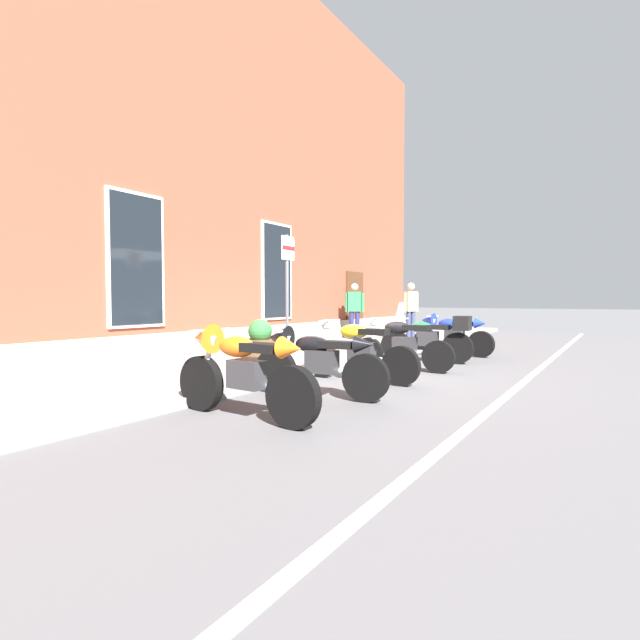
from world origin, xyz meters
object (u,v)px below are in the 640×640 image
object	(u,v)px
motorcycle_orange_sport	(239,368)
motorcycle_yellow_naked	(358,352)
motorcycle_black_sport	(314,358)
parking_sign	(287,281)
motorcycle_green_touring	(430,337)
motorcycle_blue_sport	(449,332)
barrel_planter	(260,351)
pedestrian_tan_coat	(411,307)
pedestrian_striped_shirt	(355,308)
motorcycle_black_naked	(401,345)

from	to	relation	value
motorcycle_orange_sport	motorcycle_yellow_naked	world-z (taller)	motorcycle_orange_sport
motorcycle_yellow_naked	motorcycle_orange_sport	bearing A→B (deg)	-179.75
motorcycle_black_sport	parking_sign	xyz separation A→B (m)	(1.69, 1.71, 1.17)
motorcycle_black_sport	motorcycle_yellow_naked	world-z (taller)	motorcycle_yellow_naked
motorcycle_green_touring	motorcycle_blue_sport	world-z (taller)	motorcycle_green_touring
parking_sign	barrel_planter	bearing A→B (deg)	-167.53
motorcycle_yellow_naked	pedestrian_tan_coat	xyz separation A→B (m)	(6.75, 1.77, 0.63)
motorcycle_green_touring	pedestrian_tan_coat	world-z (taller)	pedestrian_tan_coat
motorcycle_blue_sport	barrel_planter	bearing A→B (deg)	164.20
motorcycle_orange_sport	pedestrian_striped_shirt	world-z (taller)	pedestrian_striped_shirt
pedestrian_striped_shirt	pedestrian_tan_coat	distance (m)	1.72
motorcycle_yellow_naked	motorcycle_black_naked	xyz separation A→B (m)	(1.52, -0.13, -0.00)
motorcycle_green_touring	parking_sign	bearing A→B (deg)	146.58
motorcycle_black_naked	pedestrian_tan_coat	world-z (taller)	pedestrian_tan_coat
motorcycle_yellow_naked	barrel_planter	distance (m)	1.63
motorcycle_black_naked	motorcycle_green_touring	distance (m)	1.46
motorcycle_black_naked	pedestrian_striped_shirt	world-z (taller)	pedestrian_striped_shirt
motorcycle_yellow_naked	pedestrian_tan_coat	size ratio (longest dim) A/B	1.24
motorcycle_black_sport	pedestrian_tan_coat	size ratio (longest dim) A/B	1.18
motorcycle_orange_sport	pedestrian_tan_coat	bearing A→B (deg)	10.47
motorcycle_green_touring	parking_sign	xyz separation A→B (m)	(-2.75, 1.82, 1.17)
motorcycle_green_touring	motorcycle_yellow_naked	bearing A→B (deg)	176.32
motorcycle_yellow_naked	pedestrian_tan_coat	world-z (taller)	pedestrian_tan_coat
motorcycle_orange_sport	motorcycle_blue_sport	world-z (taller)	motorcycle_orange_sport
motorcycle_green_touring	parking_sign	world-z (taller)	parking_sign
motorcycle_black_sport	pedestrian_striped_shirt	size ratio (longest dim) A/B	1.19
motorcycle_orange_sport	barrel_planter	world-z (taller)	motorcycle_orange_sport
motorcycle_yellow_naked	motorcycle_blue_sport	size ratio (longest dim) A/B	1.06
motorcycle_blue_sport	pedestrian_striped_shirt	world-z (taller)	pedestrian_striped_shirt
pedestrian_striped_shirt	barrel_planter	world-z (taller)	pedestrian_striped_shirt
motorcycle_yellow_naked	barrel_planter	size ratio (longest dim) A/B	2.40
motorcycle_black_sport	motorcycle_orange_sport	bearing A→B (deg)	177.00
pedestrian_tan_coat	motorcycle_yellow_naked	bearing A→B (deg)	-165.29
motorcycle_blue_sport	pedestrian_tan_coat	size ratio (longest dim) A/B	1.17
motorcycle_blue_sport	motorcycle_black_naked	bearing A→B (deg)	179.91
motorcycle_blue_sport	pedestrian_striped_shirt	xyz separation A→B (m)	(1.45, 3.44, 0.56)
motorcycle_green_touring	motorcycle_black_sport	bearing A→B (deg)	178.67
barrel_planter	motorcycle_yellow_naked	bearing A→B (deg)	-58.09
motorcycle_green_touring	pedestrian_tan_coat	xyz separation A→B (m)	(3.78, 1.97, 0.58)
motorcycle_green_touring	pedestrian_tan_coat	bearing A→B (deg)	27.49
motorcycle_black_sport	motorcycle_green_touring	distance (m)	4.44
motorcycle_black_sport	motorcycle_blue_sport	bearing A→B (deg)	-0.44
motorcycle_green_touring	pedestrian_striped_shirt	world-z (taller)	pedestrian_striped_shirt
motorcycle_black_sport	motorcycle_green_touring	bearing A→B (deg)	-1.33
motorcycle_yellow_naked	pedestrian_striped_shirt	xyz separation A→B (m)	(5.95, 3.30, 0.62)
motorcycle_orange_sport	pedestrian_tan_coat	size ratio (longest dim) A/B	1.22
pedestrian_striped_shirt	parking_sign	distance (m)	6.00
motorcycle_orange_sport	pedestrian_striped_shirt	bearing A→B (deg)	20.49
motorcycle_blue_sport	barrel_planter	size ratio (longest dim) A/B	2.26
motorcycle_black_sport	motorcycle_yellow_naked	xyz separation A→B (m)	(1.46, 0.09, -0.05)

